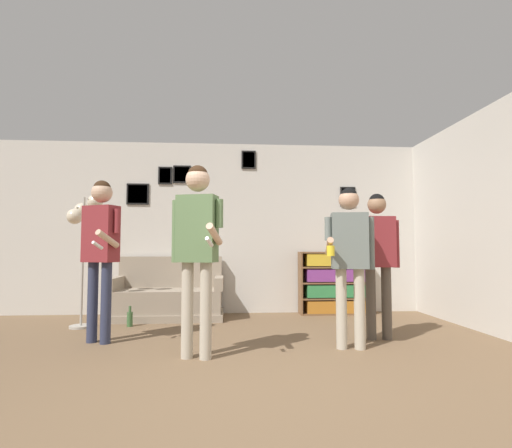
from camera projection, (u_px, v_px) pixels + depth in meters
name	position (u px, v px, depth m)	size (l,w,h in m)	color
ground_plane	(262.00, 407.00, 2.53)	(20.00, 20.00, 0.00)	brown
wall_back	(242.00, 227.00, 6.39)	(8.07, 0.08, 2.70)	beige
wall_right	(491.00, 220.00, 4.69)	(0.06, 6.16, 2.70)	beige
couch	(168.00, 298.00, 5.83)	(1.61, 0.80, 0.89)	gray
bookshelf	(334.00, 283.00, 6.22)	(1.09, 0.30, 0.96)	brown
floor_lamp	(84.00, 222.00, 5.18)	(0.41, 0.44, 1.72)	#ADA89E
person_player_foreground_left	(101.00, 241.00, 4.33)	(0.46, 0.59, 1.76)	#2D334C
person_player_foreground_center	(197.00, 237.00, 3.72)	(0.48, 0.56, 1.79)	#B7AD99
person_watcher_holding_cup	(350.00, 249.00, 4.07)	(0.54, 0.39, 1.63)	#B7AD99
person_spectator_near_bookshelf	(378.00, 250.00, 4.49)	(0.50, 0.21, 1.63)	brown
bottle_on_floor	(130.00, 318.00, 5.18)	(0.07, 0.07, 0.26)	#3D6638
drinking_cup	(350.00, 249.00, 6.27)	(0.08, 0.08, 0.10)	white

